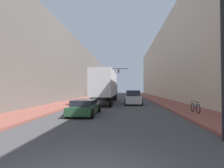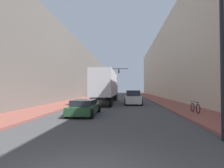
{
  "view_description": "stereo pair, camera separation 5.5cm",
  "coord_description": "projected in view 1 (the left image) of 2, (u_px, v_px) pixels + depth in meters",
  "views": [
    {
      "loc": [
        0.93,
        -3.56,
        2.03
      ],
      "look_at": [
        -0.53,
        15.25,
        2.51
      ],
      "focal_mm": 28.0,
      "sensor_mm": 36.0,
      "label": 1
    },
    {
      "loc": [
        0.99,
        -3.55,
        2.03
      ],
      "look_at": [
        -0.53,
        15.25,
        2.51
      ],
      "focal_mm": 28.0,
      "sensor_mm": 36.0,
      "label": 2
    }
  ],
  "objects": [
    {
      "name": "sidewalk_right",
      "position": [
        156.0,
        99.0,
        32.95
      ],
      "size": [
        3.49,
        80.0,
        0.15
      ],
      "color": "brown",
      "rests_on": "ground"
    },
    {
      "name": "building_right",
      "position": [
        181.0,
        60.0,
        32.77
      ],
      "size": [
        6.0,
        80.0,
        14.81
      ],
      "color": "beige",
      "rests_on": "ground"
    },
    {
      "name": "parked_bicycle",
      "position": [
        195.0,
        108.0,
        13.6
      ],
      "size": [
        0.44,
        1.82,
        0.86
      ],
      "color": "black",
      "rests_on": "sidewalk_right"
    },
    {
      "name": "sedan_car",
      "position": [
        85.0,
        107.0,
        13.51
      ],
      "size": [
        2.01,
        4.48,
        1.17
      ],
      "color": "#234C2D",
      "rests_on": "ground"
    },
    {
      "name": "traffic_signal_gantry",
      "position": [
        106.0,
        77.0,
        38.33
      ],
      "size": [
        6.32,
        0.35,
        6.65
      ],
      "color": "black",
      "rests_on": "ground"
    },
    {
      "name": "building_left",
      "position": [
        63.0,
        70.0,
        34.5
      ],
      "size": [
        6.0,
        80.0,
        11.46
      ],
      "color": "#66605B",
      "rests_on": "ground"
    },
    {
      "name": "street_lamp",
      "position": [
        222.0,
        11.0,
        6.87
      ],
      "size": [
        0.44,
        0.44,
        8.1
      ],
      "color": "black",
      "rests_on": "ground"
    },
    {
      "name": "suv_car",
      "position": [
        133.0,
        98.0,
        22.47
      ],
      "size": [
        2.15,
        4.71,
        1.79
      ],
      "color": "silver",
      "rests_on": "ground"
    },
    {
      "name": "semi_truck",
      "position": [
        106.0,
        86.0,
        24.42
      ],
      "size": [
        2.47,
        13.41,
        4.24
      ],
      "color": "silver",
      "rests_on": "ground"
    },
    {
      "name": "sidewalk_left",
      "position": [
        87.0,
        98.0,
        33.98
      ],
      "size": [
        3.49,
        80.0,
        0.15
      ],
      "color": "brown",
      "rests_on": "ground"
    }
  ]
}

